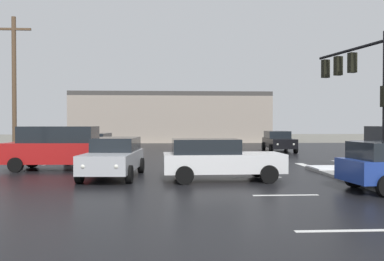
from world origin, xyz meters
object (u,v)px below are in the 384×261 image
(sedan_white, at_px, (218,159))
(sedan_silver, at_px, (114,156))
(traffic_signal_mast, at_px, (360,79))
(sedan_black, at_px, (278,141))
(utility_pole_far, at_px, (14,84))
(suv_red, at_px, (59,147))
(sedan_grey, at_px, (92,146))

(sedan_white, relative_size, sedan_silver, 0.99)
(traffic_signal_mast, xyz_separation_m, sedan_black, (-0.44, 12.30, -3.40))
(traffic_signal_mast, bearing_deg, utility_pole_far, 53.59)
(utility_pole_far, bearing_deg, traffic_signal_mast, -24.54)
(traffic_signal_mast, distance_m, sedan_white, 8.34)
(suv_red, bearing_deg, utility_pole_far, -55.17)
(sedan_silver, height_order, utility_pole_far, utility_pole_far)
(sedan_black, bearing_deg, suv_red, -46.54)
(sedan_white, distance_m, sedan_grey, 10.85)
(sedan_grey, bearing_deg, sedan_silver, 20.50)
(traffic_signal_mast, relative_size, sedan_white, 1.30)
(suv_red, bearing_deg, sedan_white, 152.81)
(sedan_black, bearing_deg, sedan_white, -19.75)
(sedan_silver, relative_size, sedan_black, 1.00)
(sedan_grey, bearing_deg, sedan_white, 39.60)
(traffic_signal_mast, bearing_deg, sedan_grey, 55.01)
(sedan_grey, bearing_deg, utility_pole_far, -114.49)
(suv_red, xyz_separation_m, utility_pole_far, (-4.99, 7.76, 3.69))
(sedan_black, xyz_separation_m, utility_pole_far, (-18.53, -3.64, 3.93))
(utility_pole_far, bearing_deg, sedan_grey, -27.83)
(traffic_signal_mast, xyz_separation_m, suv_red, (-13.99, 0.90, -3.16))
(sedan_black, bearing_deg, sedan_silver, -33.60)
(traffic_signal_mast, height_order, utility_pole_far, utility_pole_far)
(sedan_white, relative_size, suv_red, 0.94)
(suv_red, distance_m, utility_pole_far, 9.94)
(sedan_grey, relative_size, sedan_black, 1.00)
(sedan_white, xyz_separation_m, sedan_grey, (-6.42, 8.75, 0.00))
(traffic_signal_mast, distance_m, utility_pole_far, 20.87)
(sedan_white, bearing_deg, traffic_signal_mast, 21.52)
(traffic_signal_mast, xyz_separation_m, sedan_silver, (-11.08, -1.82, -3.40))
(sedan_black, bearing_deg, sedan_grey, -59.72)
(sedan_silver, bearing_deg, utility_pole_far, -139.06)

